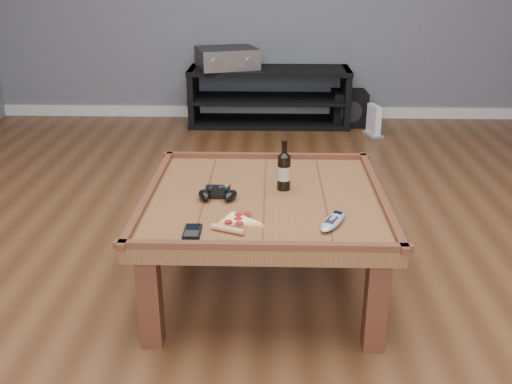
{
  "coord_description": "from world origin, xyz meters",
  "views": [
    {
      "loc": [
        0.03,
        -2.22,
        1.38
      ],
      "look_at": [
        -0.03,
        -0.14,
        0.52
      ],
      "focal_mm": 40.0,
      "sensor_mm": 36.0,
      "label": 1
    }
  ],
  "objects_px": {
    "coffee_table": "(264,208)",
    "media_console": "(269,97)",
    "game_controller": "(218,193)",
    "pizza_slice": "(237,222)",
    "beer_bottle": "(284,170)",
    "game_console": "(374,122)",
    "av_receiver": "(227,58)",
    "subwoofer": "(349,108)",
    "smartphone": "(192,232)",
    "remote_control": "(333,221)"
  },
  "relations": [
    {
      "from": "game_controller",
      "to": "smartphone",
      "type": "bearing_deg",
      "value": -101.29
    },
    {
      "from": "pizza_slice",
      "to": "av_receiver",
      "type": "distance_m",
      "value": 3.05
    },
    {
      "from": "media_console",
      "to": "game_controller",
      "type": "xyz_separation_m",
      "value": [
        -0.19,
        -2.79,
        0.23
      ]
    },
    {
      "from": "game_controller",
      "to": "coffee_table",
      "type": "bearing_deg",
      "value": 12.03
    },
    {
      "from": "av_receiver",
      "to": "game_console",
      "type": "distance_m",
      "value": 1.37
    },
    {
      "from": "coffee_table",
      "to": "remote_control",
      "type": "height_order",
      "value": "remote_control"
    },
    {
      "from": "beer_bottle",
      "to": "av_receiver",
      "type": "distance_m",
      "value": 2.71
    },
    {
      "from": "pizza_slice",
      "to": "subwoofer",
      "type": "height_order",
      "value": "pizza_slice"
    },
    {
      "from": "subwoofer",
      "to": "coffee_table",
      "type": "bearing_deg",
      "value": -106.12
    },
    {
      "from": "pizza_slice",
      "to": "subwoofer",
      "type": "xyz_separation_m",
      "value": [
        0.81,
        3.05,
        -0.31
      ]
    },
    {
      "from": "beer_bottle",
      "to": "game_controller",
      "type": "height_order",
      "value": "beer_bottle"
    },
    {
      "from": "remote_control",
      "to": "coffee_table",
      "type": "bearing_deg",
      "value": 158.3
    },
    {
      "from": "coffee_table",
      "to": "beer_bottle",
      "type": "xyz_separation_m",
      "value": [
        0.08,
        0.07,
        0.15
      ]
    },
    {
      "from": "media_console",
      "to": "remote_control",
      "type": "bearing_deg",
      "value": -85.09
    },
    {
      "from": "game_controller",
      "to": "game_console",
      "type": "relative_size",
      "value": 0.71
    },
    {
      "from": "beer_bottle",
      "to": "smartphone",
      "type": "distance_m",
      "value": 0.56
    },
    {
      "from": "coffee_table",
      "to": "pizza_slice",
      "type": "bearing_deg",
      "value": -109.32
    },
    {
      "from": "remote_control",
      "to": "game_controller",
      "type": "bearing_deg",
      "value": 177.85
    },
    {
      "from": "remote_control",
      "to": "av_receiver",
      "type": "bearing_deg",
      "value": 127.08
    },
    {
      "from": "subwoofer",
      "to": "beer_bottle",
      "type": "bearing_deg",
      "value": -104.85
    },
    {
      "from": "beer_bottle",
      "to": "subwoofer",
      "type": "height_order",
      "value": "beer_bottle"
    },
    {
      "from": "media_console",
      "to": "pizza_slice",
      "type": "relative_size",
      "value": 5.14
    },
    {
      "from": "game_controller",
      "to": "pizza_slice",
      "type": "bearing_deg",
      "value": -69.47
    },
    {
      "from": "media_console",
      "to": "beer_bottle",
      "type": "xyz_separation_m",
      "value": [
        0.08,
        -2.68,
        0.29
      ]
    },
    {
      "from": "media_console",
      "to": "pizza_slice",
      "type": "distance_m",
      "value": 3.05
    },
    {
      "from": "remote_control",
      "to": "game_console",
      "type": "bearing_deg",
      "value": 102.55
    },
    {
      "from": "beer_bottle",
      "to": "game_controller",
      "type": "distance_m",
      "value": 0.31
    },
    {
      "from": "av_receiver",
      "to": "smartphone",
      "type": "bearing_deg",
      "value": -106.01
    },
    {
      "from": "media_console",
      "to": "beer_bottle",
      "type": "height_order",
      "value": "beer_bottle"
    },
    {
      "from": "remote_control",
      "to": "av_receiver",
      "type": "height_order",
      "value": "av_receiver"
    },
    {
      "from": "coffee_table",
      "to": "game_controller",
      "type": "xyz_separation_m",
      "value": [
        -0.19,
        -0.04,
        0.08
      ]
    },
    {
      "from": "coffee_table",
      "to": "subwoofer",
      "type": "bearing_deg",
      "value": 75.6
    },
    {
      "from": "coffee_table",
      "to": "media_console",
      "type": "relative_size",
      "value": 0.74
    },
    {
      "from": "beer_bottle",
      "to": "game_controller",
      "type": "relative_size",
      "value": 1.2
    },
    {
      "from": "media_console",
      "to": "subwoofer",
      "type": "bearing_deg",
      "value": 1.17
    },
    {
      "from": "beer_bottle",
      "to": "game_console",
      "type": "relative_size",
      "value": 0.85
    },
    {
      "from": "smartphone",
      "to": "game_console",
      "type": "height_order",
      "value": "smartphone"
    },
    {
      "from": "subwoofer",
      "to": "game_controller",
      "type": "bearing_deg",
      "value": -109.58
    },
    {
      "from": "beer_bottle",
      "to": "pizza_slice",
      "type": "xyz_separation_m",
      "value": [
        -0.18,
        -0.36,
        -0.08
      ]
    },
    {
      "from": "remote_control",
      "to": "smartphone",
      "type": "bearing_deg",
      "value": -144.71
    },
    {
      "from": "subwoofer",
      "to": "game_console",
      "type": "distance_m",
      "value": 0.38
    },
    {
      "from": "av_receiver",
      "to": "coffee_table",
      "type": "bearing_deg",
      "value": -100.41
    },
    {
      "from": "game_controller",
      "to": "av_receiver",
      "type": "distance_m",
      "value": 2.79
    },
    {
      "from": "subwoofer",
      "to": "pizza_slice",
      "type": "bearing_deg",
      "value": -106.6
    },
    {
      "from": "beer_bottle",
      "to": "remote_control",
      "type": "bearing_deg",
      "value": -63.06
    },
    {
      "from": "game_controller",
      "to": "remote_control",
      "type": "relative_size",
      "value": 0.89
    },
    {
      "from": "coffee_table",
      "to": "smartphone",
      "type": "distance_m",
      "value": 0.46
    },
    {
      "from": "smartphone",
      "to": "beer_bottle",
      "type": "bearing_deg",
      "value": 51.9
    },
    {
      "from": "media_console",
      "to": "smartphone",
      "type": "distance_m",
      "value": 3.14
    },
    {
      "from": "game_controller",
      "to": "av_receiver",
      "type": "bearing_deg",
      "value": 93.05
    }
  ]
}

